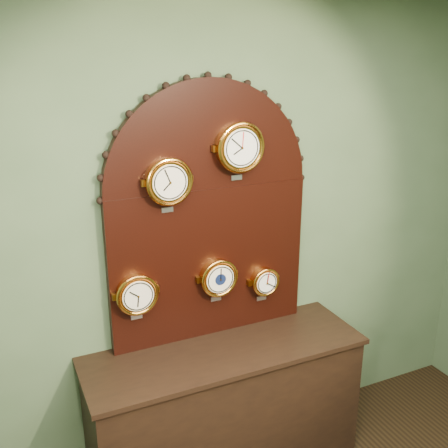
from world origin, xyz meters
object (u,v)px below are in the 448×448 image
roman_clock (168,181)px  barometer (218,277)px  hygrometer (137,294)px  arabic_clock (240,147)px  shop_counter (225,411)px  tide_clock (264,281)px  display_board (209,206)px

roman_clock → barometer: roman_clock is taller
hygrometer → arabic_clock: bearing=-0.1°
shop_counter → barometer: size_ratio=5.70×
shop_counter → hygrometer: size_ratio=5.59×
barometer → tide_clock: bearing=0.3°
display_board → arabic_clock: display_board is taller
barometer → shop_counter: bearing=-99.0°
shop_counter → roman_clock: 1.44m
arabic_clock → shop_counter: bearing=-135.5°
hygrometer → tide_clock: hygrometer is taller
arabic_clock → barometer: 0.76m
display_board → roman_clock: (-0.26, -0.07, 0.18)m
barometer → tide_clock: barometer is taller
shop_counter → arabic_clock: bearing=44.5°
roman_clock → shop_counter: bearing=-30.5°
arabic_clock → hygrometer: arabic_clock is taller
display_board → hygrometer: size_ratio=5.35×
shop_counter → display_board: 1.25m
roman_clock → arabic_clock: arabic_clock is taller
barometer → tide_clock: size_ratio=1.21×
display_board → barometer: display_board is taller
display_board → shop_counter: bearing=-90.0°
display_board → roman_clock: 0.33m
tide_clock → roman_clock: bearing=-179.8°
shop_counter → tide_clock: (0.33, 0.15, 0.72)m
roman_clock → tide_clock: bearing=0.2°
tide_clock → shop_counter: bearing=-155.1°
tide_clock → barometer: bearing=-179.7°
display_board → tide_clock: size_ratio=6.58×
shop_counter → arabic_clock: arabic_clock is taller
shop_counter → tide_clock: 0.81m
roman_clock → arabic_clock: (0.41, -0.00, 0.15)m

